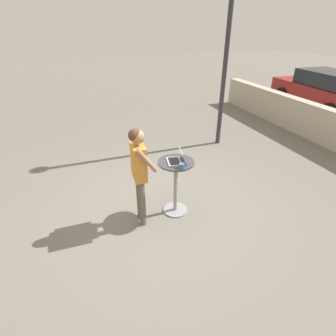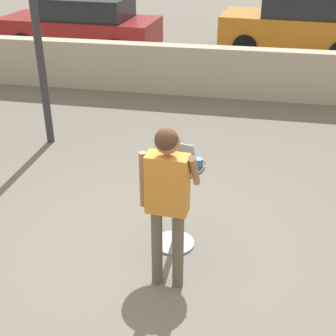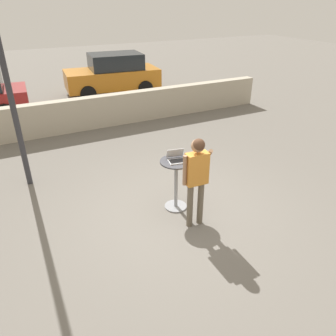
# 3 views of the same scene
# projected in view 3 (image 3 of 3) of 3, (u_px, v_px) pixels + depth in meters

# --- Properties ---
(ground_plane) EXTENTS (50.00, 50.00, 0.00)m
(ground_plane) POSITION_uv_depth(u_px,v_px,m) (177.00, 215.00, 6.37)
(ground_plane) COLOR slate
(pavement_kerb) EXTENTS (12.25, 0.35, 1.01)m
(pavement_kerb) POSITION_uv_depth(u_px,v_px,m) (96.00, 112.00, 10.42)
(pavement_kerb) COLOR #B2A893
(pavement_kerb) RESTS_ON ground_plane
(cafe_table) EXTENTS (0.63, 0.63, 1.03)m
(cafe_table) POSITION_uv_depth(u_px,v_px,m) (176.00, 179.00, 6.33)
(cafe_table) COLOR gray
(cafe_table) RESTS_ON ground_plane
(laptop) EXTENTS (0.38, 0.37, 0.21)m
(laptop) POSITION_uv_depth(u_px,v_px,m) (176.00, 158.00, 6.14)
(laptop) COLOR #B7BABF
(laptop) RESTS_ON cafe_table
(coffee_mug) EXTENTS (0.13, 0.10, 0.08)m
(coffee_mug) POSITION_uv_depth(u_px,v_px,m) (188.00, 156.00, 6.22)
(coffee_mug) COLOR #336084
(coffee_mug) RESTS_ON cafe_table
(standing_person) EXTENTS (0.54, 0.37, 1.73)m
(standing_person) POSITION_uv_depth(u_px,v_px,m) (197.00, 172.00, 5.61)
(standing_person) COLOR brown
(standing_person) RESTS_ON ground_plane
(parked_car_near_street) EXTENTS (4.00, 2.12, 1.67)m
(parked_car_near_street) POSITION_uv_depth(u_px,v_px,m) (113.00, 74.00, 13.92)
(parked_car_near_street) COLOR #B76B19
(parked_car_near_street) RESTS_ON ground_plane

